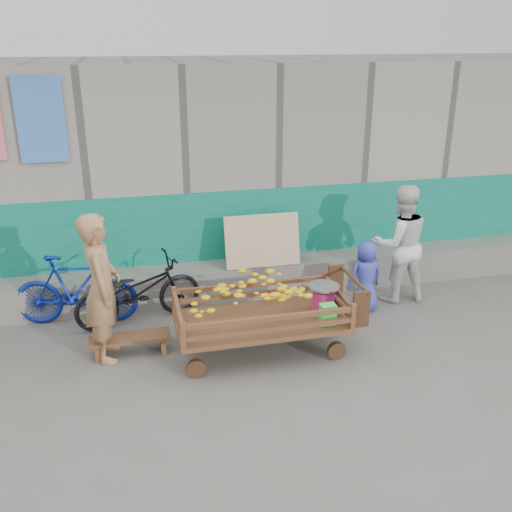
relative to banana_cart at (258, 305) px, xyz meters
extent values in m
plane|color=#595851|center=(0.11, -0.79, -0.59)|extent=(80.00, 80.00, 0.00)
cube|color=gray|center=(0.11, 3.31, 0.91)|extent=(12.00, 3.00, 3.00)
cube|color=#077459|center=(0.11, 1.79, 0.11)|extent=(12.00, 0.03, 1.40)
cube|color=#5D5A55|center=(0.11, 1.56, -0.36)|extent=(12.00, 0.50, 0.45)
cube|color=tan|center=(0.41, 1.43, 0.21)|extent=(1.00, 0.19, 0.68)
cube|color=#467BD5|center=(-2.19, 1.77, 1.81)|extent=(0.55, 0.03, 1.00)
cube|color=brown|center=(0.03, 0.00, -0.20)|extent=(1.86, 0.93, 0.05)
cylinder|color=#371B10|center=(-0.74, -0.34, -0.48)|extent=(0.21, 0.06, 0.21)
cube|color=brown|center=(-0.86, -0.43, -0.03)|extent=(0.05, 0.05, 0.29)
cylinder|color=#371B10|center=(-0.74, 0.34, -0.48)|extent=(0.21, 0.06, 0.21)
cube|color=brown|center=(-0.86, 0.44, -0.03)|extent=(0.05, 0.05, 0.29)
cylinder|color=#371B10|center=(0.81, -0.34, -0.48)|extent=(0.21, 0.06, 0.21)
cube|color=brown|center=(0.93, -0.43, -0.03)|extent=(0.05, 0.05, 0.29)
cylinder|color=#371B10|center=(0.81, 0.34, -0.48)|extent=(0.21, 0.06, 0.21)
cube|color=brown|center=(0.93, 0.44, -0.03)|extent=(0.05, 0.05, 0.29)
cube|color=brown|center=(0.03, -0.43, -0.07)|extent=(1.79, 0.04, 0.05)
cube|color=brown|center=(0.03, -0.43, 0.05)|extent=(1.79, 0.04, 0.05)
cube|color=brown|center=(0.03, 0.44, -0.07)|extent=(1.79, 0.04, 0.05)
cube|color=brown|center=(0.03, 0.44, 0.05)|extent=(1.79, 0.04, 0.05)
cube|color=brown|center=(-0.86, 0.00, -0.07)|extent=(0.04, 0.87, 0.05)
cube|color=brown|center=(-0.86, 0.00, 0.05)|extent=(0.04, 0.87, 0.05)
cube|color=brown|center=(0.93, 0.00, -0.07)|extent=(0.04, 0.87, 0.05)
cube|color=brown|center=(0.93, 0.00, 0.05)|extent=(0.04, 0.87, 0.05)
cylinder|color=#371B10|center=(1.12, 0.00, 0.19)|extent=(0.04, 0.82, 0.04)
cube|color=#371B10|center=(1.04, 0.38, 0.01)|extent=(0.19, 0.04, 0.41)
cube|color=#371B10|center=(1.04, -0.38, 0.01)|extent=(0.19, 0.04, 0.41)
ellipsoid|color=yellow|center=(-0.07, 0.00, 0.05)|extent=(1.34, 0.72, 0.45)
cylinder|color=#DB2384|center=(0.76, 0.00, -0.04)|extent=(0.25, 0.25, 0.27)
cylinder|color=silver|center=(0.76, 0.00, 0.10)|extent=(0.03, 0.03, 0.06)
cylinder|color=silver|center=(0.76, 0.00, 0.15)|extent=(0.35, 0.35, 0.02)
cube|color=#33F843|center=(0.70, -0.29, -0.05)|extent=(0.16, 0.12, 0.23)
cube|color=brown|center=(-1.38, 0.29, -0.38)|extent=(0.89, 0.27, 0.04)
cube|color=brown|center=(-1.74, 0.29, -0.50)|extent=(0.05, 0.25, 0.18)
cube|color=brown|center=(-1.03, 0.29, -0.50)|extent=(0.05, 0.25, 0.18)
imported|color=#A4734B|center=(-1.63, 0.31, 0.24)|extent=(0.40, 0.60, 1.65)
imported|color=silver|center=(2.13, 0.93, 0.20)|extent=(0.79, 0.63, 1.58)
imported|color=#3843B5|center=(1.58, 0.72, -0.12)|extent=(0.49, 0.35, 0.94)
imported|color=black|center=(-1.24, 1.06, -0.17)|extent=(1.66, 0.92, 0.82)
imported|color=#10279E|center=(-1.99, 1.21, -0.14)|extent=(1.53, 0.66, 0.89)
camera|label=1|loc=(-1.31, -5.42, 2.74)|focal=40.00mm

